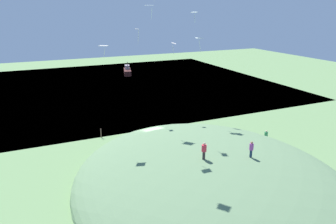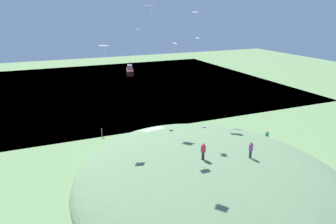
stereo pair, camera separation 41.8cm
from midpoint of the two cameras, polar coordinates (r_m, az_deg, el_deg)
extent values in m
plane|color=#698D55|center=(41.38, -3.19, -5.88)|extent=(160.00, 160.00, 0.00)
cube|color=teal|center=(73.39, -13.04, 4.14)|extent=(58.88, 80.00, 0.40)
ellipsoid|color=#65855A|center=(32.91, 7.05, -12.67)|extent=(31.06, 26.69, 6.74)
cube|color=#471E1B|center=(86.72, -7.37, 7.10)|extent=(6.46, 3.27, 1.28)
cube|color=#B59EAB|center=(87.43, -7.42, 7.95)|extent=(1.91, 1.60, 1.03)
cylinder|color=gray|center=(84.87, -7.38, 8.10)|extent=(0.14, 0.14, 2.33)
cube|color=#30292B|center=(30.02, 5.99, -7.68)|extent=(0.25, 0.29, 0.80)
cylinder|color=#D22C3F|center=(29.72, 6.04, -6.43)|extent=(0.63, 0.63, 0.64)
sphere|color=tan|center=(29.55, 6.07, -5.65)|extent=(0.24, 0.24, 0.24)
cube|color=black|center=(44.02, 16.73, -4.62)|extent=(0.25, 0.27, 0.76)
cylinder|color=#338354|center=(43.77, 16.80, -3.79)|extent=(0.61, 0.61, 0.60)
sphere|color=#ECB294|center=(43.63, 16.85, -3.29)|extent=(0.23, 0.23, 0.23)
cube|color=#1A2D4A|center=(31.43, 14.16, -7.18)|extent=(0.14, 0.22, 0.78)
cylinder|color=#9E439C|center=(31.15, 14.26, -6.02)|extent=(0.42, 0.42, 0.61)
sphere|color=#A17051|center=(30.99, 14.32, -5.31)|extent=(0.23, 0.23, 0.23)
cube|color=white|center=(45.07, 4.39, 17.30)|extent=(1.05, 0.97, 0.09)
cylinder|color=white|center=(45.26, 4.49, 16.27)|extent=(0.04, 0.14, 1.19)
cube|color=white|center=(40.16, 5.32, 13.00)|extent=(0.91, 1.12, 0.07)
cylinder|color=white|center=(40.38, 5.39, 11.64)|extent=(0.18, 0.24, 1.44)
cube|color=#EFE2CF|center=(41.84, -5.81, 14.48)|extent=(0.79, 0.64, 0.10)
cylinder|color=#EFE2CF|center=(42.04, -5.60, 13.09)|extent=(0.06, 0.18, 1.72)
cube|color=#F1DFD2|center=(47.84, 0.78, 12.13)|extent=(1.13, 1.01, 0.21)
cylinder|color=#F1DFD2|center=(48.01, 0.69, 11.01)|extent=(0.11, 0.24, 1.43)
cube|color=white|center=(31.95, -3.73, 18.41)|extent=(0.68, 0.89, 0.05)
cylinder|color=white|center=(32.09, -3.32, 17.13)|extent=(0.09, 0.04, 1.03)
cube|color=silver|center=(32.94, -11.76, 11.47)|extent=(1.01, 1.08, 0.04)
cylinder|color=silver|center=(33.00, -11.62, 10.30)|extent=(0.12, 0.17, 0.92)
cylinder|color=brown|center=(44.33, -12.11, -3.71)|extent=(0.14, 0.14, 1.28)
camera|label=1|loc=(0.21, -90.34, -0.11)|focal=34.25mm
camera|label=2|loc=(0.21, 89.66, 0.11)|focal=34.25mm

